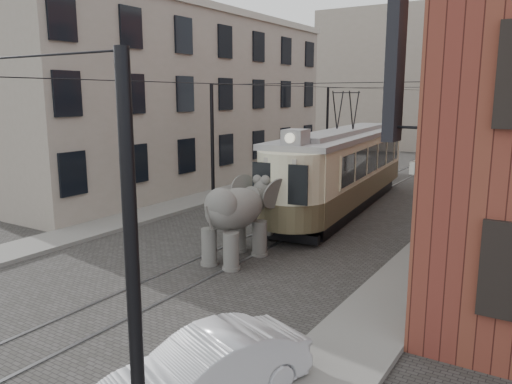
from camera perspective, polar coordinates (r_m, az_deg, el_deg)
The scene contains 10 objects.
ground at distance 17.93m, azimuth -2.00°, elevation -6.73°, with size 120.00×120.00×0.00m, color #3C3A38.
tram_rails at distance 17.92m, azimuth -2.00°, elevation -6.70°, with size 1.54×80.00×0.02m, color slate, non-canonical shape.
sidewalk_right at distance 15.55m, azimuth 16.94°, elevation -9.76°, with size 2.00×60.00×0.15m, color slate.
sidewalk_left at distance 22.07m, azimuth -16.17°, elevation -3.56°, with size 2.00×60.00×0.15m, color slate.
stucco_building at distance 31.72m, azimuth -8.56°, elevation 10.05°, with size 7.00×24.00×10.00m, color gray.
distant_block at distance 55.00m, azimuth 22.47°, elevation 11.79°, with size 28.00×10.00×14.00m, color gray.
catenary at distance 21.63m, azimuth 4.94°, elevation 4.43°, with size 11.00×30.20×6.00m, color black, non-canonical shape.
tram at distance 24.67m, azimuth 10.00°, elevation 4.66°, with size 2.92×14.15×5.61m, color beige, non-canonical shape.
elephant at distance 16.64m, azimuth -2.41°, elevation -3.29°, with size 2.44×4.42×2.71m, color #5F5C58, non-canonical shape.
parked_car at distance 9.52m, azimuth -5.43°, elevation -19.46°, with size 1.36×3.88×1.28m, color silver.
Camera 1 is at (9.57, -14.14, 5.46)m, focal length 35.16 mm.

